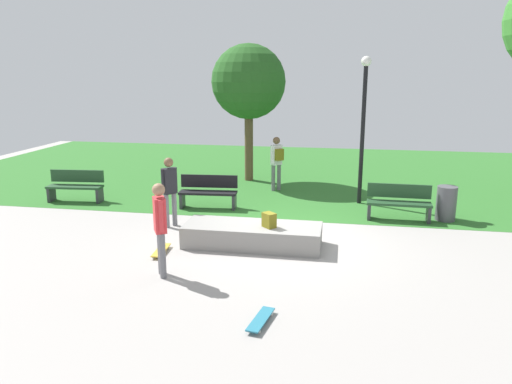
# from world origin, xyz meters

# --- Properties ---
(ground_plane) EXTENTS (28.00, 28.00, 0.00)m
(ground_plane) POSITION_xyz_m (0.00, 0.00, 0.00)
(ground_plane) COLOR #9E9993
(grass_lawn) EXTENTS (26.60, 12.52, 0.01)m
(grass_lawn) POSITION_xyz_m (0.00, 7.74, 0.00)
(grass_lawn) COLOR #2D6B28
(grass_lawn) RESTS_ON ground_plane
(concrete_ledge) EXTENTS (2.99, 1.07, 0.47)m
(concrete_ledge) POSITION_xyz_m (-0.55, -0.48, 0.24)
(concrete_ledge) COLOR gray
(concrete_ledge) RESTS_ON ground_plane
(backpack_on_ledge) EXTENTS (0.34, 0.34, 0.32)m
(backpack_on_ledge) POSITION_xyz_m (-0.17, -0.58, 0.63)
(backpack_on_ledge) COLOR olive
(backpack_on_ledge) RESTS_ON concrete_ledge
(skater_performing_trick) EXTENTS (0.33, 0.39, 1.78)m
(skater_performing_trick) POSITION_xyz_m (-1.92, -2.39, 1.05)
(skater_performing_trick) COLOR slate
(skater_performing_trick) RESTS_ON ground_plane
(skater_watching) EXTENTS (0.36, 0.37, 1.72)m
(skater_watching) POSITION_xyz_m (-2.79, 0.51, 1.01)
(skater_watching) COLOR slate
(skater_watching) RESTS_ON ground_plane
(skateboard_by_ledge) EXTENTS (0.26, 0.81, 0.08)m
(skateboard_by_ledge) POSITION_xyz_m (-2.37, -1.29, 0.06)
(skateboard_by_ledge) COLOR gold
(skateboard_by_ledge) RESTS_ON ground_plane
(skateboard_spare) EXTENTS (0.33, 0.82, 0.08)m
(skateboard_spare) POSITION_xyz_m (0.20, -3.83, 0.06)
(skateboard_spare) COLOR teal
(skateboard_spare) RESTS_ON ground_plane
(park_bench_far_right) EXTENTS (1.63, 0.59, 0.91)m
(park_bench_far_right) POSITION_xyz_m (-2.33, 2.32, 0.48)
(park_bench_far_right) COLOR black
(park_bench_far_right) RESTS_ON ground_plane
(park_bench_center_lawn) EXTENTS (1.61, 0.51, 0.91)m
(park_bench_center_lawn) POSITION_xyz_m (2.79, 2.09, 0.48)
(park_bench_center_lawn) COLOR #1E4223
(park_bench_center_lawn) RESTS_ON ground_plane
(park_bench_far_left) EXTENTS (1.63, 0.61, 0.91)m
(park_bench_far_left) POSITION_xyz_m (-6.36, 2.33, 0.48)
(park_bench_far_left) COLOR #1E4223
(park_bench_far_left) RESTS_ON ground_plane
(tree_slender_maple) EXTENTS (2.51, 2.51, 4.64)m
(tree_slender_maple) POSITION_xyz_m (-1.90, 6.07, 3.36)
(tree_slender_maple) COLOR brown
(tree_slender_maple) RESTS_ON grass_lawn
(lamp_post) EXTENTS (0.28, 0.28, 4.13)m
(lamp_post) POSITION_xyz_m (1.84, 3.58, 2.52)
(lamp_post) COLOR black
(lamp_post) RESTS_ON ground_plane
(trash_bin) EXTENTS (0.50, 0.50, 0.89)m
(trash_bin) POSITION_xyz_m (3.98, 2.25, 0.45)
(trash_bin) COLOR #4C4C51
(trash_bin) RESTS_ON ground_plane
(pedestrian_with_backpack) EXTENTS (0.44, 0.45, 1.73)m
(pedestrian_with_backpack) POSITION_xyz_m (-0.74, 4.69, 1.04)
(pedestrian_with_backpack) COLOR slate
(pedestrian_with_backpack) RESTS_ON ground_plane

